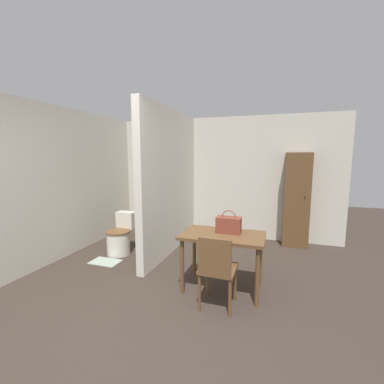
{
  "coord_description": "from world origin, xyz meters",
  "views": [
    {
      "loc": [
        1.3,
        -1.81,
        1.7
      ],
      "look_at": [
        0.2,
        1.51,
        1.21
      ],
      "focal_mm": 24.0,
      "sensor_mm": 36.0,
      "label": 1
    }
  ],
  "objects_px": {
    "wooden_cabinet": "(297,200)",
    "wooden_chair": "(217,268)",
    "handbag": "(229,225)",
    "toilet": "(120,237)",
    "dining_table": "(223,242)"
  },
  "relations": [
    {
      "from": "toilet",
      "to": "handbag",
      "type": "bearing_deg",
      "value": -16.32
    },
    {
      "from": "handbag",
      "to": "wooden_cabinet",
      "type": "bearing_deg",
      "value": 65.05
    },
    {
      "from": "dining_table",
      "to": "handbag",
      "type": "distance_m",
      "value": 0.23
    },
    {
      "from": "toilet",
      "to": "wooden_cabinet",
      "type": "height_order",
      "value": "wooden_cabinet"
    },
    {
      "from": "wooden_chair",
      "to": "dining_table",
      "type": "bearing_deg",
      "value": 93.85
    },
    {
      "from": "handbag",
      "to": "wooden_cabinet",
      "type": "relative_size",
      "value": 0.17
    },
    {
      "from": "wooden_cabinet",
      "to": "wooden_chair",
      "type": "bearing_deg",
      "value": -110.96
    },
    {
      "from": "toilet",
      "to": "wooden_cabinet",
      "type": "bearing_deg",
      "value": 25.4
    },
    {
      "from": "wooden_chair",
      "to": "toilet",
      "type": "distance_m",
      "value": 2.28
    },
    {
      "from": "dining_table",
      "to": "wooden_cabinet",
      "type": "bearing_deg",
      "value": 64.56
    },
    {
      "from": "handbag",
      "to": "wooden_cabinet",
      "type": "xyz_separation_m",
      "value": [
        0.93,
        1.99,
        0.05
      ]
    },
    {
      "from": "toilet",
      "to": "wooden_cabinet",
      "type": "relative_size",
      "value": 0.39
    },
    {
      "from": "dining_table",
      "to": "toilet",
      "type": "relative_size",
      "value": 1.47
    },
    {
      "from": "toilet",
      "to": "wooden_cabinet",
      "type": "distance_m",
      "value": 3.32
    },
    {
      "from": "dining_table",
      "to": "wooden_cabinet",
      "type": "xyz_separation_m",
      "value": [
        0.98,
        2.07,
        0.25
      ]
    }
  ]
}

